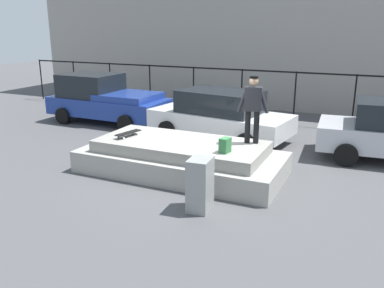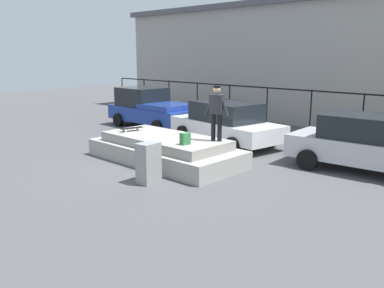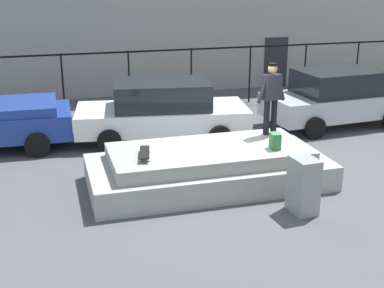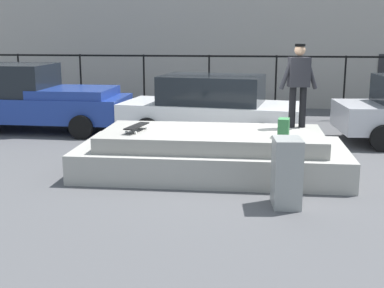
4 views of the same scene
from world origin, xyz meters
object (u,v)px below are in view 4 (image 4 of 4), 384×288
object	(u,v)px
skateboard	(137,126)
car_blue_pickup_near	(36,98)
skateboarder	(299,80)
backpack	(284,128)
utility_box	(287,173)
car_white_sedan_mid	(212,106)

from	to	relation	value
skateboard	car_blue_pickup_near	size ratio (longest dim) A/B	0.18
skateboarder	backpack	xyz separation A→B (m)	(-0.33, -1.04, -0.80)
backpack	utility_box	size ratio (longest dim) A/B	0.31
skateboard	car_white_sedan_mid	xyz separation A→B (m)	(1.22, 3.73, -0.11)
backpack	skateboarder	bearing A→B (deg)	-9.38
skateboard	utility_box	size ratio (longest dim) A/B	0.75
car_blue_pickup_near	car_white_sedan_mid	size ratio (longest dim) A/B	0.96
car_blue_pickup_near	utility_box	distance (m)	8.90
skateboarder	car_white_sedan_mid	world-z (taller)	skateboarder
skateboard	utility_box	distance (m)	3.32
skateboarder	car_white_sedan_mid	bearing A→B (deg)	124.11
utility_box	backpack	bearing A→B (deg)	84.61
skateboard	backpack	distance (m)	2.87
car_white_sedan_mid	utility_box	world-z (taller)	car_white_sedan_mid
skateboarder	utility_box	world-z (taller)	skateboarder
skateboarder	skateboard	world-z (taller)	skateboarder
skateboarder	car_blue_pickup_near	xyz separation A→B (m)	(-7.05, 3.39, -0.91)
skateboarder	car_white_sedan_mid	xyz separation A→B (m)	(-1.98, 2.92, -0.99)
skateboarder	skateboard	distance (m)	3.41
car_blue_pickup_near	skateboarder	bearing A→B (deg)	-25.70
backpack	utility_box	world-z (taller)	backpack
skateboarder	utility_box	size ratio (longest dim) A/B	1.50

